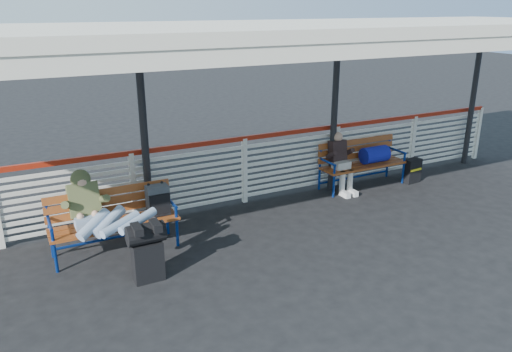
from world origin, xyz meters
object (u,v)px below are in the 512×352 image
traveler_man (107,217)px  bench_right (367,157)px  companion_person (341,162)px  suitcase_side (412,171)px  bench_left (126,211)px  luggage_stack (147,250)px

traveler_man → bench_right: bearing=9.8°
companion_person → suitcase_side: bearing=-9.0°
bench_left → bench_right: same height
luggage_stack → suitcase_side: luggage_stack is taller
suitcase_side → luggage_stack: bearing=-172.9°
bench_left → traveler_man: 0.50m
bench_right → luggage_stack: bearing=-161.9°
traveler_man → suitcase_side: traveler_man is taller
traveler_man → companion_person: traveler_man is taller
bench_right → suitcase_side: bench_right is taller
luggage_stack → suitcase_side: 5.93m
bench_left → companion_person: 4.22m
luggage_stack → bench_left: bench_left is taller
luggage_stack → companion_person: 4.47m
bench_left → companion_person: (4.19, 0.51, 0.00)m
bench_left → bench_right: size_ratio=1.00×
bench_left → suitcase_side: (5.79, 0.26, -0.35)m
bench_left → traveler_man: traveler_man is taller
bench_left → bench_right: bearing=6.5°
luggage_stack → traveler_man: size_ratio=0.49×
suitcase_side → bench_left: bearing=177.1°
traveler_man → companion_person: 4.62m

